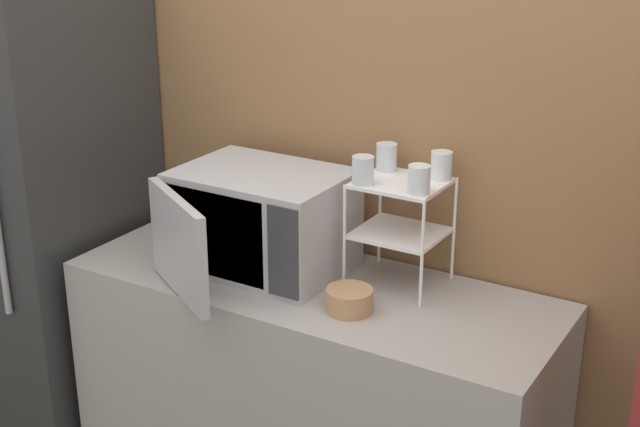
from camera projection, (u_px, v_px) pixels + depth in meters
wall_back at (364, 145)px, 3.00m from camera, size 8.00×0.06×2.60m
counter at (312, 406)px, 3.03m from camera, size 1.61×0.60×0.92m
microwave at (258, 221)px, 2.92m from camera, size 0.56×0.64×0.33m
dish_rack at (401, 210)px, 2.78m from camera, size 0.28×0.25×0.34m
glass_front_left at (363, 170)px, 2.71m from camera, size 0.07×0.07×0.09m
glass_back_right at (441, 165)px, 2.75m from camera, size 0.07×0.07×0.09m
glass_front_right at (419, 180)px, 2.62m from camera, size 0.07×0.07×0.09m
glass_back_left at (386, 157)px, 2.84m from camera, size 0.07×0.07×0.09m
bowl at (349, 300)px, 2.67m from camera, size 0.14×0.14×0.07m
refrigerator at (36, 207)px, 3.41m from camera, size 0.72×0.70×1.93m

